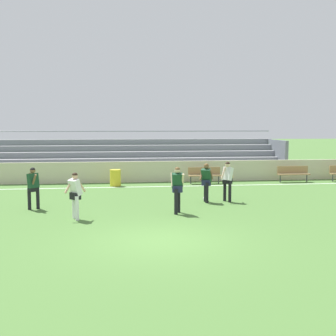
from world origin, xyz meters
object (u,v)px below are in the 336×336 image
at_px(bench_far_right, 293,172).
at_px(player_dark_dropping_back, 33,185).
at_px(player_white_overlapping, 75,192).
at_px(bench_near_bin, 204,174).
at_px(bleacher_stand, 120,157).
at_px(player_dark_pressing_high, 177,186).
at_px(player_dark_trailing_run, 206,179).
at_px(trash_bin, 115,178).
at_px(soccer_ball, 206,199).
at_px(player_white_wide_right, 227,178).

bearing_deg(bench_far_right, player_dark_dropping_back, -154.20).
bearing_deg(player_white_overlapping, bench_near_bin, 53.16).
bearing_deg(bleacher_stand, player_dark_pressing_high, -80.70).
distance_m(player_dark_trailing_run, player_dark_pressing_high, 2.60).
xyz_separation_m(trash_bin, player_dark_dropping_back, (-3.14, -5.99, 0.52)).
relative_size(bench_near_bin, player_white_overlapping, 1.11).
bearing_deg(soccer_ball, bench_near_bin, 78.70).
relative_size(player_white_overlapping, soccer_ball, 7.37).
relative_size(player_dark_pressing_high, player_white_overlapping, 1.05).
relative_size(player_dark_dropping_back, soccer_ball, 7.35).
bearing_deg(bleacher_stand, trash_bin, -94.33).
xyz_separation_m(player_dark_pressing_high, soccer_ball, (1.56, 2.38, -0.91)).
height_order(trash_bin, player_dark_trailing_run, player_dark_trailing_run).
distance_m(trash_bin, soccer_ball, 6.33).
bearing_deg(bench_near_bin, bleacher_stand, 139.45).
bearing_deg(bench_near_bin, soccer_ball, -101.30).
relative_size(bench_far_right, bench_near_bin, 1.00).
bearing_deg(bleacher_stand, player_white_wide_right, -65.45).
bearing_deg(bench_near_bin, player_dark_dropping_back, -141.66).
xyz_separation_m(player_white_wide_right, player_dark_pressing_high, (-2.44, -2.14, 0.01)).
height_order(bench_near_bin, player_white_overlapping, player_white_overlapping).
relative_size(bench_far_right, player_white_overlapping, 1.11).
xyz_separation_m(bench_far_right, soccer_ball, (-6.17, -5.40, -0.44)).
bearing_deg(player_dark_pressing_high, bench_near_bin, 71.26).
height_order(bleacher_stand, player_dark_trailing_run, bleacher_stand).
bearing_deg(player_dark_pressing_high, bleacher_stand, 99.30).
height_order(player_dark_pressing_high, player_dark_dropping_back, player_dark_pressing_high).
xyz_separation_m(bench_near_bin, soccer_ball, (-1.08, -5.40, -0.44)).
height_order(bench_near_bin, player_dark_pressing_high, player_dark_pressing_high).
height_order(player_dark_pressing_high, soccer_ball, player_dark_pressing_high).
distance_m(trash_bin, player_white_overlapping, 8.14).
distance_m(bleacher_stand, player_dark_pressing_high, 11.82).
height_order(player_dark_trailing_run, player_white_overlapping, player_dark_trailing_run).
relative_size(bleacher_stand, bench_far_right, 11.38).
distance_m(bench_near_bin, player_dark_dropping_back, 10.21).
xyz_separation_m(player_dark_pressing_high, player_dark_dropping_back, (-5.37, 1.44, -0.07)).
xyz_separation_m(player_dark_trailing_run, player_white_overlapping, (-5.14, -2.67, -0.01)).
bearing_deg(bench_far_right, player_white_wide_right, -133.22).
bearing_deg(player_dark_trailing_run, bleacher_stand, 109.77).
relative_size(trash_bin, player_white_wide_right, 0.51).
height_order(player_dark_trailing_run, player_dark_pressing_high, player_dark_pressing_high).
height_order(bleacher_stand, player_white_wide_right, bleacher_stand).
xyz_separation_m(player_dark_dropping_back, player_white_overlapping, (1.75, -2.01, 0.00)).
distance_m(bench_near_bin, soccer_ball, 5.52).
bearing_deg(player_white_overlapping, player_dark_trailing_run, 27.51).
distance_m(player_dark_pressing_high, player_white_overlapping, 3.66).
distance_m(bleacher_stand, bench_far_right, 10.42).
bearing_deg(bleacher_stand, bench_near_bin, -40.55).
bearing_deg(trash_bin, player_white_wide_right, -48.59).
distance_m(bleacher_stand, player_white_overlapping, 12.35).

